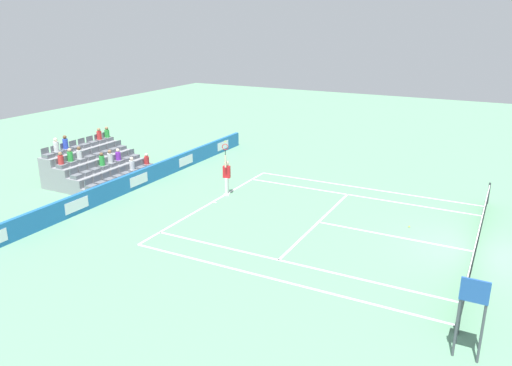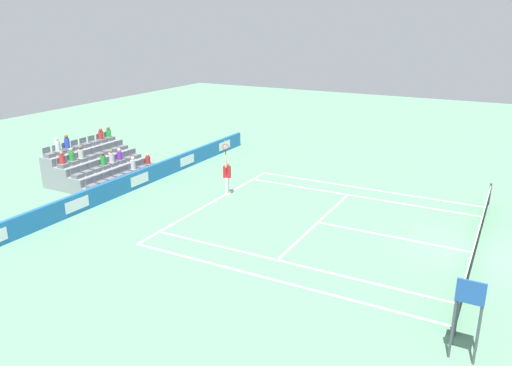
% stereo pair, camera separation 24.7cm
% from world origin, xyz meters
% --- Properties ---
extents(ground_plane, '(80.00, 80.00, 0.00)m').
position_xyz_m(ground_plane, '(0.00, 0.00, 0.00)').
color(ground_plane, '#669E77').
extents(line_baseline, '(10.97, 0.10, 0.01)m').
position_xyz_m(line_baseline, '(0.00, -11.89, 0.00)').
color(line_baseline, white).
rests_on(line_baseline, ground).
extents(line_service, '(8.23, 0.10, 0.01)m').
position_xyz_m(line_service, '(0.00, -6.40, 0.00)').
color(line_service, white).
rests_on(line_service, ground).
extents(line_centre_service, '(0.10, 6.40, 0.01)m').
position_xyz_m(line_centre_service, '(0.00, -3.20, 0.00)').
color(line_centre_service, white).
rests_on(line_centre_service, ground).
extents(line_singles_sideline_left, '(0.10, 11.89, 0.01)m').
position_xyz_m(line_singles_sideline_left, '(4.12, -5.95, 0.00)').
color(line_singles_sideline_left, white).
rests_on(line_singles_sideline_left, ground).
extents(line_singles_sideline_right, '(0.10, 11.89, 0.01)m').
position_xyz_m(line_singles_sideline_right, '(-4.12, -5.95, 0.00)').
color(line_singles_sideline_right, white).
rests_on(line_singles_sideline_right, ground).
extents(line_doubles_sideline_left, '(0.10, 11.89, 0.01)m').
position_xyz_m(line_doubles_sideline_left, '(5.49, -5.95, 0.00)').
color(line_doubles_sideline_left, white).
rests_on(line_doubles_sideline_left, ground).
extents(line_doubles_sideline_right, '(0.10, 11.89, 0.01)m').
position_xyz_m(line_doubles_sideline_right, '(-5.49, -5.95, 0.00)').
color(line_doubles_sideline_right, white).
rests_on(line_doubles_sideline_right, ground).
extents(line_centre_mark, '(0.10, 0.20, 0.01)m').
position_xyz_m(line_centre_mark, '(0.00, -11.79, 0.00)').
color(line_centre_mark, white).
rests_on(line_centre_mark, ground).
extents(sponsor_barrier, '(21.30, 0.22, 0.92)m').
position_xyz_m(sponsor_barrier, '(-0.00, -16.55, 0.46)').
color(sponsor_barrier, '#1E66AD').
rests_on(sponsor_barrier, ground).
extents(tennis_net, '(11.97, 0.10, 1.07)m').
position_xyz_m(tennis_net, '(0.00, 0.00, 0.49)').
color(tennis_net, '#33383D').
rests_on(tennis_net, ground).
extents(tennis_player, '(0.54, 0.43, 2.85)m').
position_xyz_m(tennis_player, '(-1.28, -11.83, 0.99)').
color(tennis_player, white).
rests_on(tennis_player, ground).
extents(umpire_chair, '(0.70, 0.70, 2.34)m').
position_xyz_m(umpire_chair, '(6.76, 0.31, 1.52)').
color(umpire_chair, '#474C54').
rests_on(umpire_chair, ground).
extents(stadium_stand, '(4.96, 3.80, 2.61)m').
position_xyz_m(stadium_stand, '(-0.00, -19.49, 0.69)').
color(stadium_stand, gray).
rests_on(stadium_stand, ground).
extents(loose_tennis_ball, '(0.07, 0.07, 0.07)m').
position_xyz_m(loose_tennis_ball, '(-1.23, -2.75, 0.03)').
color(loose_tennis_ball, '#D1E533').
rests_on(loose_tennis_ball, ground).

